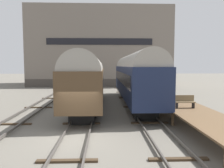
% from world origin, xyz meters
% --- Properties ---
extents(ground_plane, '(200.00, 200.00, 0.00)m').
position_xyz_m(ground_plane, '(0.00, 0.00, 0.00)').
color(ground_plane, '#6B665B').
extents(track_middle, '(2.60, 60.00, 0.26)m').
position_xyz_m(track_middle, '(0.00, 0.00, 0.14)').
color(track_middle, '#4C4742').
rests_on(track_middle, ground).
extents(track_right, '(2.60, 60.00, 0.26)m').
position_xyz_m(track_right, '(4.75, 0.00, 0.14)').
color(track_right, '#4C4742').
rests_on(track_right, ground).
extents(train_car_navy, '(2.84, 18.31, 5.30)m').
position_xyz_m(train_car_navy, '(4.75, 10.92, 3.05)').
color(train_car_navy, black).
rests_on(train_car_navy, ground).
extents(train_car_brown, '(3.00, 16.40, 5.12)m').
position_xyz_m(train_car_brown, '(0.00, 9.30, 2.91)').
color(train_car_brown, black).
rests_on(train_car_brown, ground).
extents(station_platform, '(3.02, 13.37, 1.04)m').
position_xyz_m(station_platform, '(7.58, 2.47, 0.96)').
color(station_platform, brown).
rests_on(station_platform, ground).
extents(bench, '(1.40, 0.40, 0.91)m').
position_xyz_m(bench, '(7.34, 3.30, 1.53)').
color(bench, brown).
rests_on(bench, station_platform).
extents(warehouse_building, '(28.24, 12.33, 15.56)m').
position_xyz_m(warehouse_building, '(0.79, 35.48, 7.78)').
color(warehouse_building, '#46403A').
rests_on(warehouse_building, ground).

